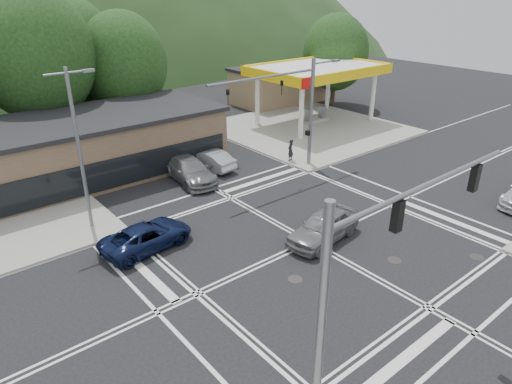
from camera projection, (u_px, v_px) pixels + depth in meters
ground at (310, 242)px, 24.65m from camera, size 120.00×120.00×0.00m
sidewalk_ne at (308, 128)px, 43.83m from camera, size 16.00×16.00×0.15m
gas_station_canopy at (318, 72)px, 43.61m from camera, size 12.32×8.34×5.75m
convenience_store at (278, 86)px, 52.99m from camera, size 10.00×6.00×3.80m
commercial_row at (51, 156)px, 31.17m from camera, size 24.00×8.00×4.00m
tree_n_b at (35, 55)px, 34.84m from camera, size 9.00×9.00×12.98m
tree_n_c at (123, 63)px, 39.42m from camera, size 7.60×7.60×10.87m
tree_n_e at (71, 53)px, 40.23m from camera, size 8.40×8.40×11.98m
tree_ne at (336, 53)px, 50.14m from camera, size 7.20×7.20×9.99m
streetlight_nw at (79, 143)px, 24.02m from camera, size 2.50×0.25×9.00m
signal_mast_ne at (299, 102)px, 32.32m from camera, size 11.65×0.30×8.00m
signal_mast_sw at (366, 274)px, 13.07m from camera, size 9.14×0.28×8.00m
car_blue_west at (147, 236)px, 23.82m from camera, size 5.14×2.81×1.37m
car_grey_center at (323, 227)px, 24.50m from camera, size 5.06×2.63×1.65m
car_queue_a at (210, 159)px, 34.18m from camera, size 2.14×4.55×1.44m
car_queue_b at (202, 142)px, 37.98m from camera, size 2.14×4.51×1.49m
car_northbound at (190, 170)px, 32.00m from camera, size 2.88×5.74×1.60m
pedestrian at (290, 150)px, 35.26m from camera, size 0.73×0.61×1.70m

